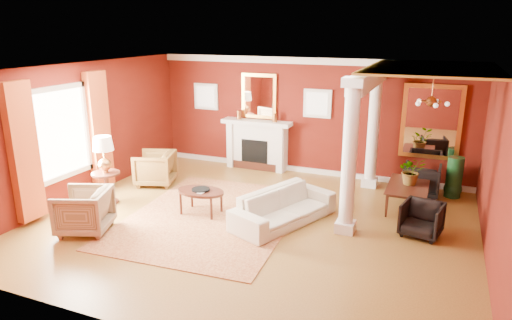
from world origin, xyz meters
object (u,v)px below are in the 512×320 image
at_px(coffee_table, 201,193).
at_px(side_table, 104,159).
at_px(dining_table, 409,190).
at_px(sofa, 284,202).
at_px(armchair_leopard, 155,167).
at_px(armchair_stripe, 84,209).

bearing_deg(coffee_table, side_table, -173.14).
relative_size(coffee_table, side_table, 0.67).
distance_m(coffee_table, dining_table, 4.24).
xyz_separation_m(side_table, dining_table, (5.92, 2.14, -0.58)).
relative_size(sofa, side_table, 1.50).
bearing_deg(armchair_leopard, side_table, -27.66).
bearing_deg(coffee_table, armchair_stripe, -134.81).
relative_size(armchair_stripe, dining_table, 0.63).
xyz_separation_m(armchair_leopard, coffee_table, (1.88, -1.15, 0.01)).
bearing_deg(dining_table, armchair_stripe, 122.90).
height_order(armchair_leopard, dining_table, armchair_leopard).
bearing_deg(armchair_stripe, coffee_table, 114.25).
bearing_deg(dining_table, coffee_table, 116.52).
xyz_separation_m(sofa, side_table, (-3.79, -0.47, 0.55)).
bearing_deg(side_table, coffee_table, 6.86).
xyz_separation_m(coffee_table, side_table, (-2.12, -0.25, 0.53)).
distance_m(sofa, armchair_stripe, 3.67).
bearing_deg(armchair_leopard, coffee_table, 40.54).
distance_m(armchair_leopard, coffee_table, 2.20).
height_order(sofa, side_table, side_table).
bearing_deg(armchair_stripe, armchair_leopard, 166.14).
height_order(armchair_stripe, coffee_table, armchair_stripe).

